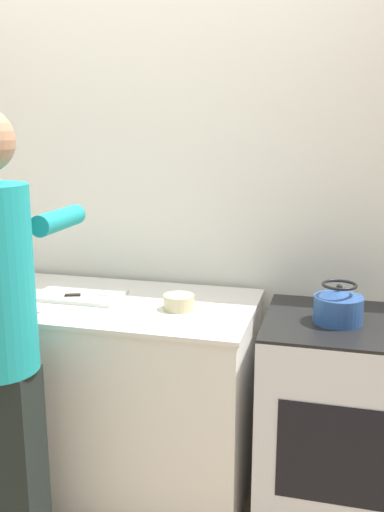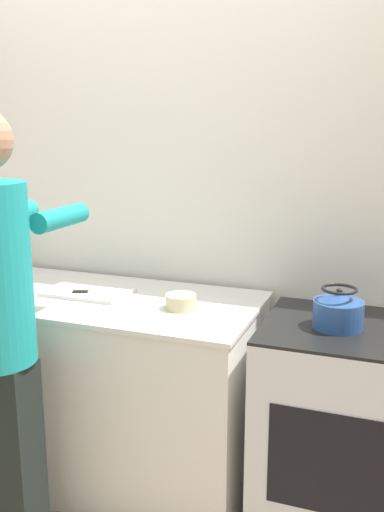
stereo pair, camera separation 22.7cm
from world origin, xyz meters
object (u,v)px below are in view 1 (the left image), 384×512
oven (335,425)px  cutting_board (80,295)px  knife (84,295)px  bowl_prep (179,302)px  kettle (338,306)px

oven → cutting_board: size_ratio=2.36×
knife → bowl_prep: bowl_prep is taller
knife → cutting_board: bearing=124.5°
oven → kettle: 0.52m
oven → kettle: size_ratio=4.76×
cutting_board → kettle: bearing=-4.3°
oven → cutting_board: cutting_board is taller
cutting_board → kettle: kettle is taller
cutting_board → bowl_prep: 0.48m
cutting_board → bowl_prep: (0.48, -0.05, 0.02)m
bowl_prep → cutting_board: bearing=173.7°
cutting_board → kettle: (1.13, -0.09, 0.07)m
oven → bowl_prep: size_ratio=6.93×
kettle → cutting_board: bearing=175.7°
oven → cutting_board: bearing=177.0°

